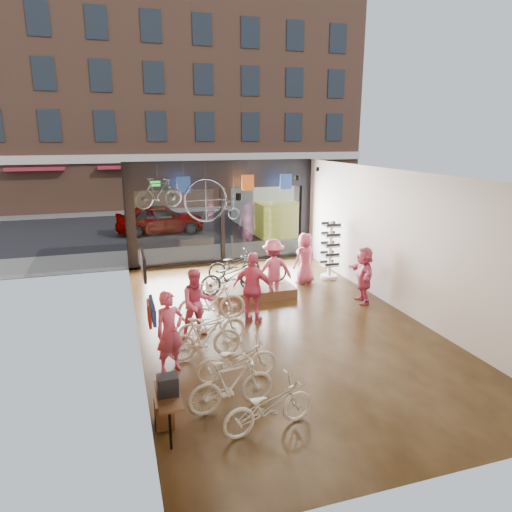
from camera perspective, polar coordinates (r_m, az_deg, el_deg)
name	(u,v)px	position (r m, az deg, el deg)	size (l,w,h in m)	color
ground_plane	(276,321)	(12.04, 2.53, -8.13)	(7.00, 12.00, 0.04)	black
ceiling	(278,172)	(11.12, 2.76, 10.41)	(7.00, 12.00, 0.04)	black
wall_left	(132,261)	(10.78, -15.23, -0.62)	(0.04, 12.00, 3.80)	#B46C36
wall_right	(398,241)	(13.03, 17.36, 1.86)	(0.04, 12.00, 3.80)	beige
wall_back	(436,359)	(6.44, 21.59, -11.85)	(7.00, 0.04, 3.80)	beige
storefront	(222,212)	(17.08, -4.25, 5.46)	(7.00, 0.26, 3.80)	black
exit_sign	(155,184)	(16.44, -12.50, 8.83)	(0.35, 0.06, 0.18)	#198C26
street_road	(186,221)	(26.12, -8.71, 4.36)	(30.00, 18.00, 0.02)	black
sidewalk_near	(216,253)	(18.60, -4.99, 0.43)	(30.00, 2.40, 0.12)	slate
sidewalk_far	(177,209)	(30.02, -9.90, 5.80)	(30.00, 2.00, 0.12)	slate
opposite_building	(167,99)	(32.22, -11.11, 18.74)	(26.00, 5.00, 14.00)	brown
street_car	(160,219)	(22.86, -11.93, 4.57)	(1.70, 4.23, 1.44)	gray
box_truck	(266,207)	(22.87, 1.29, 6.12)	(2.04, 6.11, 2.41)	silver
floor_bike_0	(269,406)	(7.80, 1.59, -18.23)	(0.57, 1.62, 0.85)	beige
floor_bike_1	(231,385)	(8.26, -3.10, -15.76)	(0.45, 1.59, 0.96)	beige
floor_bike_2	(237,360)	(9.14, -2.40, -12.88)	(0.57, 1.63, 0.86)	beige
floor_bike_3	(205,338)	(9.98, -6.45, -10.11)	(0.45, 1.61, 0.97)	beige
floor_bike_4	(212,325)	(10.72, -5.57, -8.62)	(0.56, 1.62, 0.85)	beige
floor_bike_5	(212,302)	(11.84, -5.56, -5.73)	(0.50, 1.76, 1.06)	beige
display_platform	(250,289)	(13.95, -0.75, -4.10)	(2.40, 1.80, 0.30)	brown
display_bike_left	(230,276)	(13.02, -3.23, -2.57)	(0.64, 1.85, 0.97)	black
display_bike_mid	(264,269)	(13.80, 0.98, -1.65)	(0.43, 1.52, 0.91)	black
display_bike_right	(234,265)	(14.34, -2.79, -1.09)	(0.59, 1.69, 0.89)	black
customer_0	(170,332)	(9.45, -10.73, -9.31)	(0.62, 0.41, 1.71)	#CC4C72
customer_1	(197,303)	(10.92, -7.37, -5.86)	(0.82, 0.64, 1.68)	#CC4C72
customer_2	(253,288)	(11.59, -0.36, -4.04)	(1.09, 0.45, 1.86)	#CC4C72
customer_3	(273,270)	(13.25, 2.16, -1.73)	(1.16, 0.67, 1.80)	#CC4C72
customer_4	(305,258)	(14.81, 6.14, -0.28)	(0.81, 0.53, 1.67)	#CC4C72
customer_5	(364,275)	(13.38, 13.29, -2.31)	(1.52, 0.49, 1.64)	#CC4C72
sunglasses_rack	(330,250)	(15.41, 9.23, 0.70)	(0.57, 0.46, 1.92)	white
wall_merch	(154,351)	(7.71, -12.66, -11.55)	(0.40, 2.40, 2.60)	navy
penny_farthing	(215,201)	(15.72, -5.18, 6.83)	(1.84, 0.06, 1.47)	black
hung_bike	(158,193)	(14.78, -12.14, 7.72)	(0.45, 1.58, 0.95)	black
jersey_left	(184,185)	(15.87, -9.02, 8.79)	(0.45, 0.03, 0.55)	#1E3F99
jersey_mid	(248,183)	(16.35, -1.03, 9.14)	(0.45, 0.03, 0.55)	#CC5919
jersey_right	(286,182)	(16.81, 3.76, 9.27)	(0.45, 0.03, 0.55)	#1E3F99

